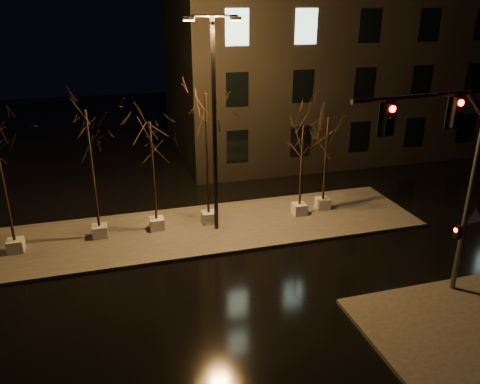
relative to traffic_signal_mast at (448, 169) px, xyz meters
name	(u,v)px	position (x,y,z in m)	size (l,w,h in m)	color
ground	(221,305)	(-7.27, 1.61, -4.94)	(90.00, 90.00, 0.00)	black
median	(190,231)	(-7.27, 7.61, -4.86)	(22.00, 5.00, 0.15)	#47443F
sidewalk_corner	(469,327)	(0.23, -1.89, -4.86)	(7.00, 5.00, 0.15)	#47443F
building	(349,42)	(6.73, 19.61, 2.56)	(25.00, 12.00, 15.00)	black
tree_1	(89,140)	(-11.29, 8.00, -0.30)	(1.80, 1.80, 5.91)	silver
tree_2	(151,147)	(-8.73, 8.07, -0.82)	(1.80, 1.80, 5.23)	silver
tree_3	(206,124)	(-6.25, 8.10, 0.02)	(1.80, 1.80, 6.33)	silver
tree_4	(302,147)	(-1.70, 7.81, -1.29)	(1.80, 1.80, 4.60)	silver
tree_5	(327,139)	(-0.27, 8.13, -1.09)	(1.80, 1.80, 4.86)	silver
traffic_signal_mast	(448,169)	(0.00, 0.00, 0.00)	(5.96, 0.62, 7.29)	#55575C
streetlight_main	(214,114)	(-6.04, 7.39, 0.63)	(2.31, 0.90, 9.38)	black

